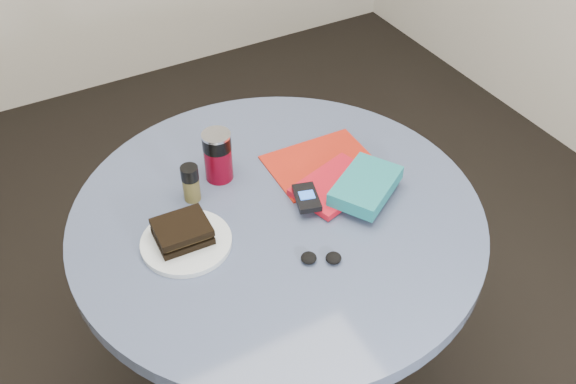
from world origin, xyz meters
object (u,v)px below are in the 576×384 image
table (278,257)px  magazine (321,164)px  soda_can (218,156)px  headphones (321,258)px  novel (366,186)px  sandwich (182,231)px  mp3_player (307,198)px  pepper_grinder (191,183)px  plate (186,242)px  red_book (335,185)px

table → magazine: bearing=28.7°
soda_can → headphones: bearing=-78.5°
soda_can → novel: 0.37m
sandwich → mp3_player: (0.31, -0.03, -0.00)m
table → pepper_grinder: pepper_grinder is taller
pepper_grinder → magazine: pepper_grinder is taller
table → headphones: (0.01, -0.19, 0.17)m
table → novel: (0.21, -0.06, 0.20)m
sandwich → pepper_grinder: 0.15m
headphones → table: bearing=92.8°
table → sandwich: size_ratio=7.97×
table → soda_can: (-0.07, 0.19, 0.23)m
plate → headphones: bearing=-38.7°
plate → magazine: 0.43m
magazine → novel: bearing=-79.3°
pepper_grinder → magazine: bearing=-6.7°
red_book → mp3_player: bearing=175.4°
sandwich → soda_can: size_ratio=0.92×
table → red_book: bearing=0.1°
soda_can → magazine: 0.27m
soda_can → magazine: soda_can is taller
pepper_grinder → headphones: size_ratio=1.02×
pepper_grinder → table: bearing=-41.8°
sandwich → novel: novel is taller
red_book → novel: 0.08m
mp3_player → plate: bearing=175.3°
mp3_player → table: bearing=164.5°
soda_can → novel: bearing=-41.7°
table → red_book: (0.17, 0.00, 0.18)m
headphones → novel: bearing=31.9°
sandwich → soda_can: 0.24m
plate → novel: size_ratio=1.12×
sandwich → novel: 0.45m
pepper_grinder → novel: 0.42m
magazine → novel: 0.17m
plate → pepper_grinder: pepper_grinder is taller
novel → soda_can: bearing=107.1°
novel → mp3_player: 0.15m
red_book → headphones: 0.24m
soda_can → mp3_player: size_ratio=1.29×
plate → novel: 0.45m
table → sandwich: bearing=176.4°
novel → table: bearing=132.3°
novel → mp3_player: bearing=131.9°
sandwich → headphones: size_ratio=1.30×
sandwich → magazine: bearing=11.7°
soda_can → pepper_grinder: (-0.09, -0.04, -0.02)m
plate → sandwich: bearing=106.5°
table → pepper_grinder: bearing=138.2°
mp3_player → headphones: mp3_player is taller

